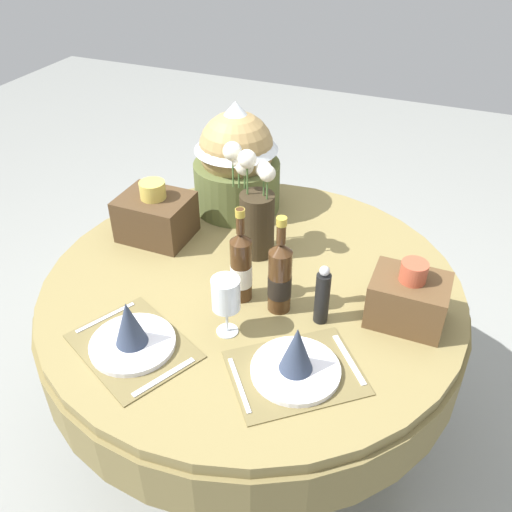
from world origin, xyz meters
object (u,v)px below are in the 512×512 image
Objects in this scene: wine_bottle_left at (242,266)px; woven_basket_side_right at (408,299)px; wine_glass_right at (226,295)px; place_setting_right at (296,361)px; flower_vase at (255,209)px; gift_tub_back_left at (236,155)px; place_setting_left at (131,335)px; woven_basket_side_left at (156,215)px; dining_table at (252,313)px; pepper_mill at (322,296)px; wine_bottle_centre at (280,276)px.

wine_bottle_left reaches higher than woven_basket_side_right.
place_setting_right is at bearing -17.83° from wine_glass_right.
wine_glass_right is (0.08, -0.40, -0.03)m from flower_vase.
gift_tub_back_left is (-0.24, 0.50, 0.10)m from wine_bottle_left.
place_setting_left is 1.93× the size of woven_basket_side_right.
wine_glass_right is (0.02, -0.16, 0.02)m from wine_bottle_left.
place_setting_right is 0.81m from woven_basket_side_left.
wine_glass_right is 0.53m from woven_basket_side_right.
woven_basket_side_left reaches higher than place_setting_right.
wine_bottle_left reaches higher than place_setting_left.
wine_glass_right reaches higher than dining_table.
flower_vase reaches higher than dining_table.
place_setting_left is at bearing -66.29° from woven_basket_side_left.
wine_bottle_left is at bearing -76.00° from flower_vase.
place_setting_left is 0.98× the size of gift_tub_back_left.
flower_vase is (-0.32, 0.48, 0.12)m from place_setting_right.
dining_table is 6.34× the size of woven_basket_side_right.
pepper_mill is (0.23, 0.15, -0.04)m from wine_glass_right.
dining_table is 3.24× the size of gift_tub_back_left.
dining_table is 7.29× the size of wine_glass_right.
place_setting_right is (0.45, 0.08, 0.00)m from place_setting_left.
place_setting_right is at bearing -56.52° from flower_vase.
gift_tub_back_left is (-0.04, 0.82, 0.17)m from place_setting_left.
place_setting_left is 0.59m from flower_vase.
woven_basket_side_right is at bearing -6.98° from woven_basket_side_left.
flower_vase reaches higher than place_setting_left.
wine_bottle_centre is at bearing -53.58° from flower_vase.
woven_basket_side_right is at bearing 28.27° from wine_glass_right.
wine_bottle_centre is (-0.13, 0.23, 0.07)m from place_setting_right.
gift_tub_back_left reaches higher than wine_glass_right.
place_setting_right is at bearing -32.65° from woven_basket_side_left.
wine_bottle_left is 0.47m from woven_basket_side_left.
dining_table is at bearing -179.08° from woven_basket_side_right.
flower_vase is 0.31m from wine_bottle_centre.
dining_table is at bearing 129.26° from place_setting_right.
dining_table is 0.30m from wine_bottle_centre.
place_setting_left is 2.12× the size of pepper_mill.
wine_bottle_left reaches higher than place_setting_right.
woven_basket_side_right is (0.23, 0.32, 0.03)m from place_setting_right.
place_setting_left and place_setting_right have the same top height.
gift_tub_back_left is (-0.26, 0.66, 0.08)m from wine_glass_right.
pepper_mill is (0.45, 0.31, 0.04)m from place_setting_left.
wine_bottle_left is (0.06, -0.25, -0.05)m from flower_vase.
woven_basket_side_right is (0.55, -0.15, -0.09)m from flower_vase.
woven_basket_side_right is (0.91, -0.11, -0.01)m from woven_basket_side_left.
wine_bottle_left reaches higher than pepper_mill.
dining_table is 4.29× the size of wine_bottle_centre.
place_setting_right is at bearing 10.27° from place_setting_left.
flower_vase is at bearing 101.54° from wine_glass_right.
wine_glass_right is at bearing -123.22° from wine_bottle_centre.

